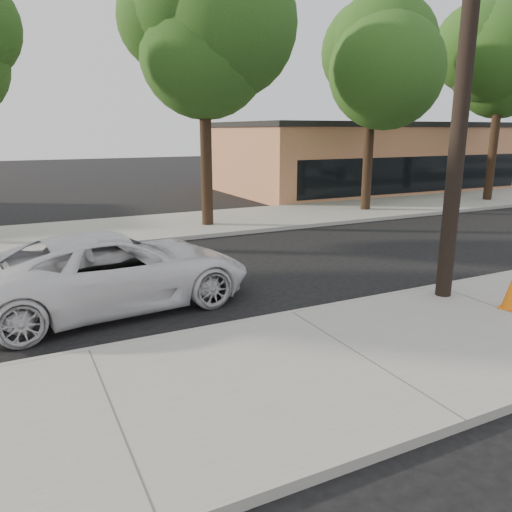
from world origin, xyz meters
name	(u,v)px	position (x,y,z in m)	size (l,w,h in m)	color
ground	(247,290)	(0.00, 0.00, 0.00)	(120.00, 120.00, 0.00)	black
near_sidewalk	(358,358)	(0.00, -4.30, 0.07)	(90.00, 4.40, 0.15)	gray
far_sidewalk	(153,227)	(0.00, 8.50, 0.07)	(90.00, 5.00, 0.15)	gray
curb_near	(291,315)	(0.00, -2.10, 0.07)	(90.00, 0.12, 0.16)	#9E9B93
building_main	(363,158)	(16.00, 16.00, 2.00)	(18.00, 10.00, 4.00)	#A46344
utility_pole	(463,82)	(3.60, -2.70, 4.70)	(1.40, 0.34, 9.00)	black
tree_c	(211,40)	(2.22, 7.64, 6.91)	(4.96, 4.80, 9.55)	black
tree_d	(378,68)	(10.20, 7.95, 6.37)	(4.50, 4.35, 8.75)	black
tree_e	(507,69)	(18.21, 7.74, 6.70)	(4.80, 4.65, 9.25)	black
police_cruiser	(115,270)	(-3.05, 0.23, 0.82)	(2.73, 5.91, 1.64)	white
traffic_cone	(511,293)	(4.15, -3.96, 0.48)	(0.45, 0.45, 0.69)	orange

